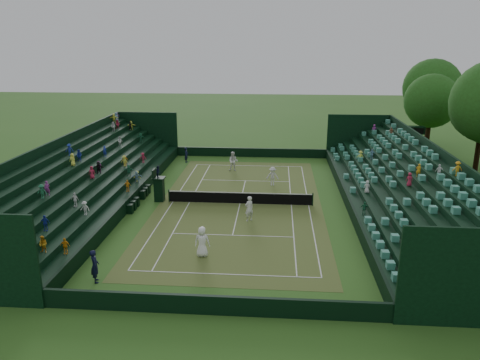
{
  "coord_description": "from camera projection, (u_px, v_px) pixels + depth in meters",
  "views": [
    {
      "loc": [
        2.79,
        -35.39,
        12.63
      ],
      "look_at": [
        0.0,
        0.0,
        2.0
      ],
      "focal_mm": 35.0,
      "sensor_mm": 36.0,
      "label": 1
    }
  ],
  "objects": [
    {
      "name": "player_far_east",
      "position": [
        273.0,
        176.0,
        42.2
      ],
      "size": [
        1.12,
        0.66,
        1.71
      ],
      "primitive_type": "imported",
      "rotation": [
        0.0,
        0.0,
        -0.02
      ],
      "color": "silver",
      "rests_on": "ground"
    },
    {
      "name": "courtside_chairs",
      "position": [
        139.0,
        198.0,
        37.83
      ],
      "size": [
        0.48,
        5.45,
        1.04
      ],
      "color": "black",
      "rests_on": "ground"
    },
    {
      "name": "court_surface",
      "position": [
        240.0,
        204.0,
        37.63
      ],
      "size": [
        12.97,
        26.77,
        0.01
      ],
      "primitive_type": "cube",
      "color": "#3A6B23",
      "rests_on": "ground"
    },
    {
      "name": "tennis_net",
      "position": [
        240.0,
        198.0,
        37.48
      ],
      "size": [
        11.67,
        0.1,
        1.06
      ],
      "color": "black",
      "rests_on": "ground"
    },
    {
      "name": "tree_row",
      "position": [
        477.0,
        106.0,
        44.32
      ],
      "size": [
        9.27,
        36.98,
        11.16
      ],
      "color": "black",
      "rests_on": "ground"
    },
    {
      "name": "line_judge_south",
      "position": [
        95.0,
        266.0,
        25.23
      ],
      "size": [
        0.69,
        0.81,
        1.87
      ],
      "primitive_type": "imported",
      "rotation": [
        0.0,
        0.0,
        2.01
      ],
      "color": "black",
      "rests_on": "ground"
    },
    {
      "name": "north_grandstand",
      "position": [
        403.0,
        189.0,
        36.23
      ],
      "size": [
        6.6,
        32.0,
        4.9
      ],
      "color": "black",
      "rests_on": "ground"
    },
    {
      "name": "south_grandstand",
      "position": [
        86.0,
        182.0,
        38.14
      ],
      "size": [
        6.6,
        32.0,
        4.9
      ],
      "color": "black",
      "rests_on": "ground"
    },
    {
      "name": "player_far_west",
      "position": [
        233.0,
        161.0,
        46.87
      ],
      "size": [
        1.03,
        0.84,
        1.96
      ],
      "primitive_type": "imported",
      "rotation": [
        0.0,
        0.0,
        -0.11
      ],
      "color": "white",
      "rests_on": "ground"
    },
    {
      "name": "perimeter_wall_south",
      "position": [
        214.0,
        305.0,
        22.32
      ],
      "size": [
        17.17,
        0.2,
        1.0
      ],
      "primitive_type": "cube",
      "color": "black",
      "rests_on": "ground"
    },
    {
      "name": "umpire_chair",
      "position": [
        159.0,
        186.0,
        37.97
      ],
      "size": [
        0.95,
        0.95,
        2.97
      ],
      "color": "black",
      "rests_on": "ground"
    },
    {
      "name": "perimeter_wall_west",
      "position": [
        136.0,
        195.0,
        38.13
      ],
      "size": [
        0.2,
        31.77,
        1.0
      ],
      "primitive_type": "cube",
      "color": "black",
      "rests_on": "ground"
    },
    {
      "name": "player_near_east",
      "position": [
        249.0,
        209.0,
        33.83
      ],
      "size": [
        0.82,
        0.77,
        1.89
      ],
      "primitive_type": "imported",
      "rotation": [
        0.0,
        0.0,
        3.78
      ],
      "color": "white",
      "rests_on": "ground"
    },
    {
      "name": "perimeter_wall_north",
      "position": [
        251.0,
        152.0,
        52.66
      ],
      "size": [
        17.17,
        0.2,
        1.0
      ],
      "primitive_type": "cube",
      "color": "black",
      "rests_on": "ground"
    },
    {
      "name": "ground",
      "position": [
        240.0,
        204.0,
        37.63
      ],
      "size": [
        160.0,
        160.0,
        0.0
      ],
      "primitive_type": "plane",
      "color": "#30611E",
      "rests_on": "ground"
    },
    {
      "name": "line_judge_north",
      "position": [
        186.0,
        155.0,
        50.2
      ],
      "size": [
        0.44,
        0.62,
        1.62
      ],
      "primitive_type": "imported",
      "rotation": [
        0.0,
        0.0,
        1.48
      ],
      "color": "black",
      "rests_on": "ground"
    },
    {
      "name": "perimeter_wall_east",
      "position": [
        347.0,
        201.0,
        36.85
      ],
      "size": [
        0.2,
        31.77,
        1.0
      ],
      "primitive_type": "cube",
      "color": "black",
      "rests_on": "ground"
    },
    {
      "name": "scoreboard_tower",
      "position": [
        415.0,
        131.0,
        50.67
      ],
      "size": [
        2.0,
        1.0,
        3.7
      ],
      "color": "black",
      "rests_on": "ground"
    },
    {
      "name": "player_near_west",
      "position": [
        202.0,
        242.0,
        28.25
      ],
      "size": [
        0.94,
        0.62,
        1.9
      ],
      "primitive_type": "imported",
      "rotation": [
        0.0,
        0.0,
        3.13
      ],
      "color": "white",
      "rests_on": "ground"
    }
  ]
}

